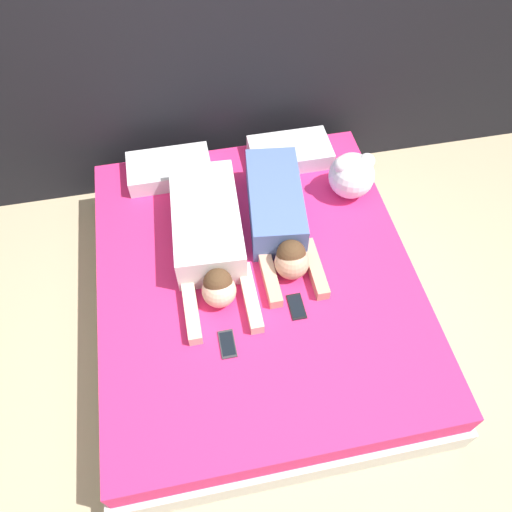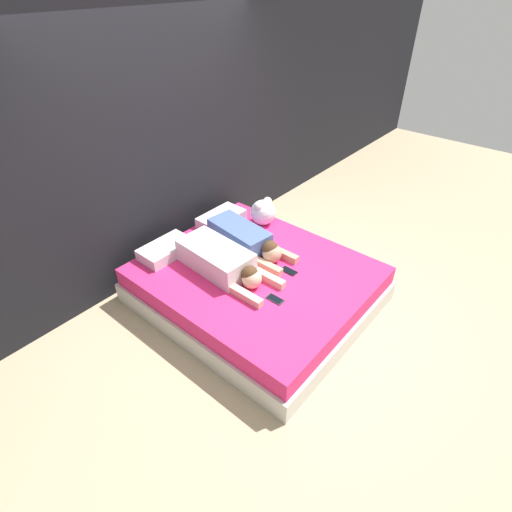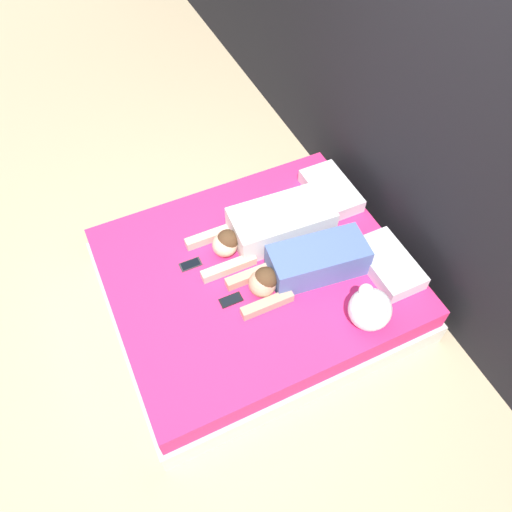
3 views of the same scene
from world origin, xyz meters
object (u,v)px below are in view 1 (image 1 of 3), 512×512
at_px(pillow_head_right, 290,152).
at_px(person_left, 209,234).
at_px(cell_phone_right, 297,307).
at_px(cell_phone_left, 227,344).
at_px(pillow_head_left, 170,169).
at_px(person_right, 279,216).
at_px(plush_toy, 352,175).
at_px(bed, 256,290).

bearing_deg(pillow_head_right, person_left, -135.47).
distance_m(pillow_head_right, person_left, 0.88).
bearing_deg(cell_phone_right, cell_phone_left, -160.24).
height_order(pillow_head_left, person_right, person_right).
height_order(pillow_head_left, person_left, person_left).
relative_size(pillow_head_right, cell_phone_right, 3.37).
distance_m(person_right, cell_phone_right, 0.56).
height_order(pillow_head_left, plush_toy, plush_toy).
distance_m(pillow_head_left, person_left, 0.64).
distance_m(bed, pillow_head_left, 0.97).
height_order(bed, cell_phone_right, cell_phone_right).
relative_size(person_left, cell_phone_right, 6.88).
bearing_deg(person_right, person_left, -172.86).
height_order(bed, plush_toy, plush_toy).
bearing_deg(bed, cell_phone_right, -57.87).
xyz_separation_m(bed, person_right, (0.19, 0.28, 0.31)).
relative_size(pillow_head_right, person_right, 0.53).
distance_m(pillow_head_right, person_right, 0.60).
relative_size(pillow_head_left, pillow_head_right, 1.00).
bearing_deg(plush_toy, cell_phone_right, -124.93).
bearing_deg(cell_phone_right, bed, 122.13).
xyz_separation_m(pillow_head_left, person_right, (0.59, -0.56, 0.05)).
xyz_separation_m(pillow_head_right, person_right, (-0.21, -0.56, 0.05)).
bearing_deg(person_left, bed, -45.35).
height_order(pillow_head_left, pillow_head_right, same).
height_order(person_left, cell_phone_left, person_left).
bearing_deg(plush_toy, pillow_head_left, 161.63).
xyz_separation_m(pillow_head_right, cell_phone_right, (-0.23, -1.11, -0.05)).
xyz_separation_m(pillow_head_left, cell_phone_left, (0.17, -1.26, -0.05)).
bearing_deg(pillow_head_left, plush_toy, -18.37).
bearing_deg(plush_toy, pillow_head_right, 129.18).
bearing_deg(plush_toy, cell_phone_left, -135.93).
bearing_deg(cell_phone_right, person_right, 87.60).
xyz_separation_m(person_left, cell_phone_right, (0.40, -0.50, -0.11)).
distance_m(pillow_head_right, cell_phone_right, 1.14).
height_order(pillow_head_right, person_left, person_left).
xyz_separation_m(bed, plush_toy, (0.69, 0.48, 0.35)).
bearing_deg(cell_phone_left, bed, 60.69).
distance_m(pillow_head_right, cell_phone_left, 1.40).
bearing_deg(cell_phone_right, pillow_head_left, 116.96).
relative_size(bed, person_right, 2.13).
bearing_deg(cell_phone_left, person_right, 58.66).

